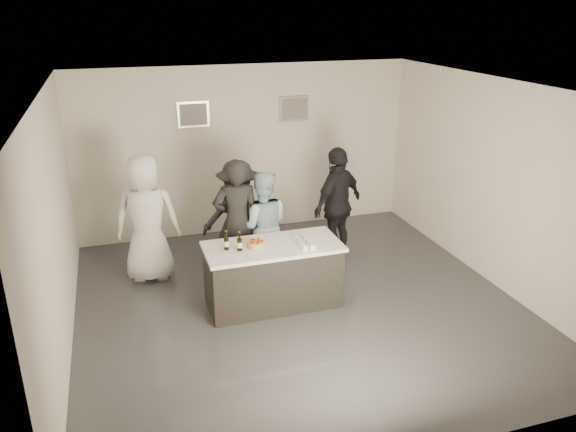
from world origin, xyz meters
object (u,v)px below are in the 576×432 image
Objects in this scene: person_guest_right at (338,205)px; person_guest_back at (238,215)px; cake at (256,245)px; person_main_black at (237,222)px; person_main_blue at (263,226)px; beer_bottle_b at (239,242)px; person_guest_left at (147,218)px; beer_bottle_a at (226,240)px; bar_counter at (273,275)px.

person_guest_right is 1.60m from person_guest_back.
cake is 0.12× the size of person_main_black.
person_guest_right is (1.32, 0.28, 0.10)m from person_main_blue.
beer_bottle_b is 0.15× the size of person_guest_back.
person_guest_back is (0.30, 1.39, -0.16)m from beer_bottle_b.
person_main_blue is 1.36m from person_guest_right.
person_main_black is 1.35m from person_guest_left.
person_main_blue is 0.87× the size of person_guest_left.
beer_bottle_a is 1.09m from person_main_blue.
person_main_blue is at bearing -169.66° from person_main_black.
person_main_black reaches higher than beer_bottle_a.
beer_bottle_a is 1.00× the size of beer_bottle_b.
person_guest_left reaches higher than person_main_black.
person_main_blue is 0.97× the size of person_guest_back.
person_main_black is at bearing 67.77° from beer_bottle_a.
person_main_black reaches higher than cake.
person_main_blue is (0.56, 0.90, -0.18)m from beer_bottle_b.
person_guest_left is 2.97m from person_guest_right.
person_main_black is (0.16, 0.87, -0.07)m from beer_bottle_b.
cake is at bearing 9.74° from beer_bottle_b.
beer_bottle_a is (-0.63, 0.05, 0.58)m from bar_counter.
bar_counter is 1.42m from person_guest_back.
person_guest_back is at bearing 97.22° from bar_counter.
bar_counter is 7.15× the size of beer_bottle_b.
person_guest_left is at bearing 128.27° from beer_bottle_b.
person_guest_right is at bearing 34.63° from cake.
beer_bottle_b is at bearing -170.26° from cake.
person_guest_right is at bearing -154.20° from person_main_blue.
person_main_blue is (0.39, 0.02, -0.11)m from person_main_black.
person_guest_right is (1.88, 1.18, -0.09)m from beer_bottle_b.
cake is at bearing -179.09° from bar_counter.
beer_bottle_a is 1.59m from person_guest_left.
bar_counter is 2.12m from person_guest_left.
beer_bottle_b is at bearing 72.06° from person_main_blue.
cake reaches higher than bar_counter.
person_guest_right is (2.97, -0.20, -0.03)m from person_guest_left.
beer_bottle_a is at bearing 175.88° from bar_counter.
person_main_black is at bearing 95.03° from cake.
person_guest_back is at bearing -97.57° from person_main_black.
person_main_black is 1.74m from person_guest_right.
person_main_black is 1.13× the size of person_main_blue.
person_guest_left reaches higher than beer_bottle_b.
person_main_blue is 1.72m from person_guest_left.
beer_bottle_b is 1.07m from person_main_blue.
person_main_black reaches higher than person_main_blue.
person_guest_right is (1.72, 0.30, -0.02)m from person_main_black.
beer_bottle_b is at bearing -29.29° from beer_bottle_a.
person_guest_back is (-1.58, 0.22, -0.07)m from person_guest_right.
person_guest_right is at bearing 38.73° from bar_counter.
beer_bottle_b is at bearing 85.08° from person_guest_back.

